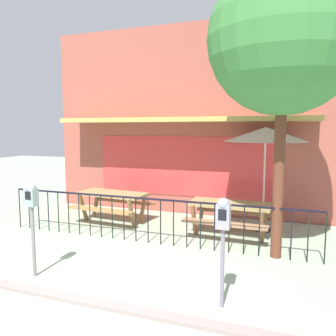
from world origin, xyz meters
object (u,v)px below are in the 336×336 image
at_px(parking_meter_near, 32,204).
at_px(street_tree, 284,39).
at_px(parking_meter_far, 223,223).
at_px(picnic_table_left, 113,199).
at_px(patio_umbrella, 266,135).
at_px(picnic_table_right, 230,210).

distance_m(parking_meter_near, street_tree, 5.12).
bearing_deg(street_tree, parking_meter_far, -106.49).
xyz_separation_m(picnic_table_left, parking_meter_far, (3.46, -3.24, 0.55)).
relative_size(patio_umbrella, parking_meter_near, 1.58).
bearing_deg(patio_umbrella, parking_meter_far, -94.21).
bearing_deg(parking_meter_near, parking_meter_far, 1.42).
xyz_separation_m(parking_meter_far, street_tree, (0.63, 2.13, 2.81)).
distance_m(parking_meter_far, street_tree, 3.58).
bearing_deg(parking_meter_far, patio_umbrella, 85.79).
bearing_deg(patio_umbrella, parking_meter_near, -131.15).
height_order(patio_umbrella, street_tree, street_tree).
bearing_deg(street_tree, picnic_table_left, 164.73).
bearing_deg(patio_umbrella, picnic_table_right, -133.81).
distance_m(picnic_table_right, street_tree, 3.64).
bearing_deg(picnic_table_right, patio_umbrella, 46.19).
height_order(picnic_table_right, patio_umbrella, patio_umbrella).
xyz_separation_m(picnic_table_left, street_tree, (4.09, -1.12, 3.36)).
relative_size(picnic_table_right, parking_meter_far, 1.23).
height_order(picnic_table_left, parking_meter_near, parking_meter_near).
bearing_deg(parking_meter_near, patio_umbrella, 48.85).
distance_m(patio_umbrella, parking_meter_far, 3.93).
bearing_deg(picnic_table_right, parking_meter_near, -130.52).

